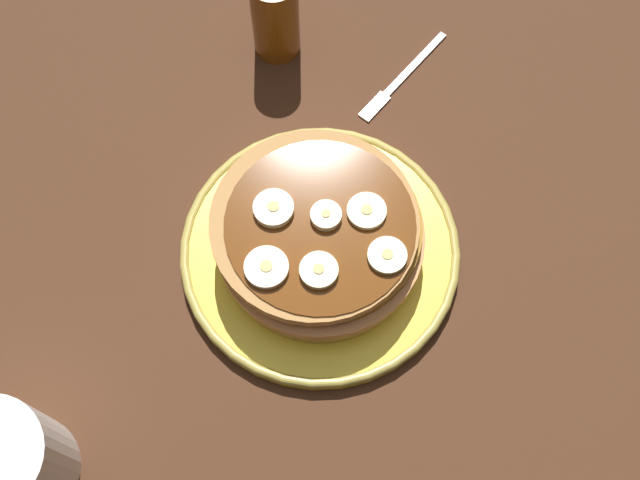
% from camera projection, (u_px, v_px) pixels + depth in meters
% --- Properties ---
extents(ground_plane, '(1.40, 1.40, 0.03)m').
position_uv_depth(ground_plane, '(320.00, 260.00, 0.71)').
color(ground_plane, '#422616').
extents(plate, '(0.25, 0.25, 0.01)m').
position_uv_depth(plate, '(320.00, 250.00, 0.69)').
color(plate, yellow).
rests_on(plate, ground_plane).
extents(pancake_stack, '(0.19, 0.18, 0.05)m').
position_uv_depth(pancake_stack, '(319.00, 234.00, 0.66)').
color(pancake_stack, gold).
rests_on(pancake_stack, plate).
extents(banana_slice_0, '(0.03, 0.03, 0.01)m').
position_uv_depth(banana_slice_0, '(328.00, 217.00, 0.64)').
color(banana_slice_0, '#FDE8BF').
rests_on(banana_slice_0, pancake_stack).
extents(banana_slice_1, '(0.03, 0.03, 0.01)m').
position_uv_depth(banana_slice_1, '(319.00, 271.00, 0.62)').
color(banana_slice_1, '#F2EEB8').
rests_on(banana_slice_1, pancake_stack).
extents(banana_slice_2, '(0.03, 0.03, 0.01)m').
position_uv_depth(banana_slice_2, '(274.00, 209.00, 0.64)').
color(banana_slice_2, '#F7E8C2').
rests_on(banana_slice_2, pancake_stack).
extents(banana_slice_3, '(0.03, 0.03, 0.01)m').
position_uv_depth(banana_slice_3, '(387.00, 256.00, 0.62)').
color(banana_slice_3, '#ECF2BC').
rests_on(banana_slice_3, pancake_stack).
extents(banana_slice_4, '(0.04, 0.04, 0.01)m').
position_uv_depth(banana_slice_4, '(266.00, 268.00, 0.62)').
color(banana_slice_4, '#F5E0C5').
rests_on(banana_slice_4, pancake_stack).
extents(banana_slice_5, '(0.03, 0.03, 0.01)m').
position_uv_depth(banana_slice_5, '(367.00, 211.00, 0.64)').
color(banana_slice_5, '#FAE8B7').
rests_on(banana_slice_5, pancake_stack).
extents(coffee_mug, '(0.12, 0.09, 0.09)m').
position_uv_depth(coffee_mug, '(2.00, 460.00, 0.58)').
color(coffee_mug, white).
rests_on(coffee_mug, ground_plane).
extents(fork, '(0.02, 0.13, 0.01)m').
position_uv_depth(fork, '(399.00, 80.00, 0.77)').
color(fork, silver).
rests_on(fork, ground_plane).
extents(syrup_bottle, '(0.05, 0.05, 0.12)m').
position_uv_depth(syrup_bottle, '(275.00, 10.00, 0.74)').
color(syrup_bottle, brown).
rests_on(syrup_bottle, ground_plane).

